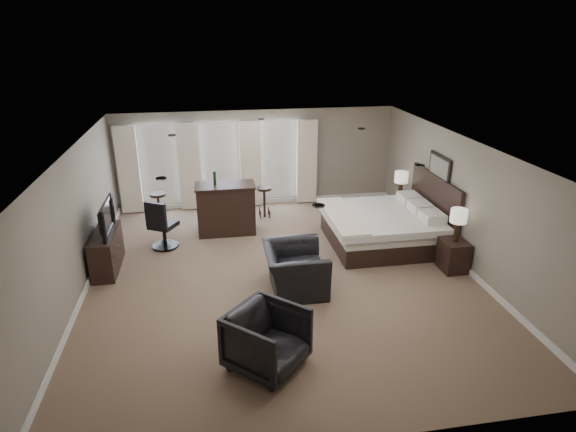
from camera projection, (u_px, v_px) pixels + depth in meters
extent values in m
cube|color=brown|center=(282.00, 275.00, 9.63)|extent=(7.60, 8.60, 0.04)
cube|color=silver|center=(281.00, 148.00, 8.67)|extent=(7.60, 8.60, 0.04)
cube|color=gray|center=(257.00, 158.00, 13.05)|extent=(7.50, 0.04, 2.60)
cube|color=gray|center=(342.00, 354.00, 5.26)|extent=(7.50, 0.04, 2.60)
cube|color=gray|center=(74.00, 228.00, 8.56)|extent=(0.04, 8.50, 2.60)
cube|color=gray|center=(464.00, 203.00, 9.74)|extent=(0.04, 8.50, 2.60)
cube|color=silver|center=(158.00, 165.00, 12.60)|extent=(1.15, 0.04, 2.05)
cube|color=silver|center=(220.00, 162.00, 12.85)|extent=(1.15, 0.04, 2.05)
cube|color=silver|center=(279.00, 160.00, 13.10)|extent=(1.15, 0.04, 2.05)
cube|color=beige|center=(129.00, 170.00, 12.40)|extent=(0.55, 0.12, 2.30)
cube|color=beige|center=(190.00, 167.00, 12.64)|extent=(0.55, 0.12, 2.30)
cube|color=beige|center=(250.00, 165.00, 12.89)|extent=(0.55, 0.12, 2.30)
cube|color=beige|center=(307.00, 162.00, 13.14)|extent=(0.55, 0.12, 2.30)
cube|color=silver|center=(387.00, 212.00, 10.75)|extent=(2.43, 2.32, 1.55)
cube|color=black|center=(453.00, 255.00, 9.73)|extent=(0.48, 0.58, 0.64)
cube|color=black|center=(399.00, 208.00, 12.41)|extent=(0.40, 0.49, 0.53)
cube|color=beige|center=(457.00, 225.00, 9.49)|extent=(0.33, 0.33, 0.68)
cube|color=beige|center=(401.00, 185.00, 12.18)|extent=(0.34, 0.34, 0.70)
cube|color=slate|center=(439.00, 167.00, 10.57)|extent=(0.04, 0.96, 0.56)
cube|color=black|center=(107.00, 251.00, 9.73)|extent=(0.44, 1.37, 0.80)
imported|color=black|center=(103.00, 230.00, 9.56)|extent=(0.65, 1.13, 0.15)
imported|color=black|center=(295.00, 262.00, 8.93)|extent=(0.86, 1.30, 1.12)
imported|color=black|center=(267.00, 337.00, 6.87)|extent=(1.34, 1.34, 1.01)
cube|color=black|center=(226.00, 209.00, 11.40)|extent=(1.40, 0.73, 1.22)
cube|color=black|center=(159.00, 209.00, 11.95)|extent=(0.40, 0.40, 0.81)
cube|color=black|center=(264.00, 202.00, 12.42)|extent=(0.48, 0.48, 0.81)
cube|color=black|center=(163.00, 223.00, 10.64)|extent=(0.79, 0.79, 1.14)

